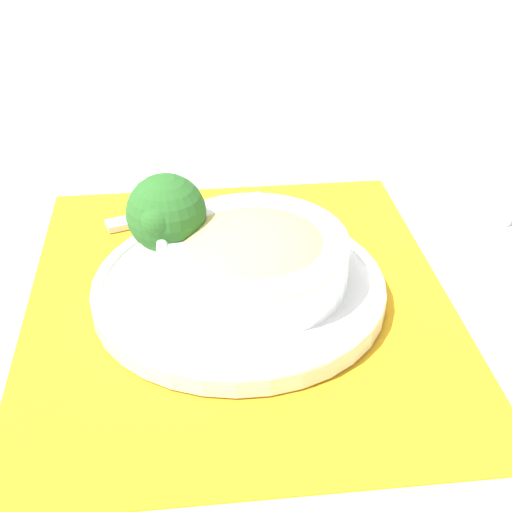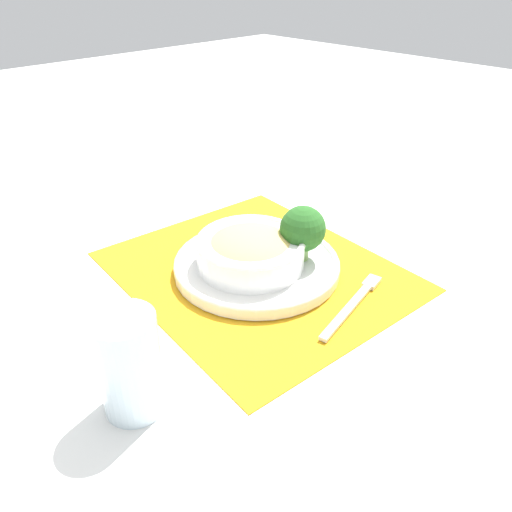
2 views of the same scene
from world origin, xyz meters
name	(u,v)px [view 1 (image 1 of 2)]	position (x,y,z in m)	size (l,w,h in m)	color
ground_plane	(239,300)	(0.00, 0.00, 0.00)	(4.00, 4.00, 0.00)	white
placemat	(239,298)	(0.00, 0.00, 0.00)	(0.49, 0.43, 0.00)	orange
plate	(239,287)	(0.00, 0.00, 0.02)	(0.27, 0.27, 0.02)	white
bowl	(254,257)	(0.00, -0.01, 0.05)	(0.17, 0.17, 0.06)	white
broccoli_floret	(166,214)	(0.04, 0.06, 0.08)	(0.07, 0.07, 0.09)	#84AD5B
carrot_slice_near	(217,309)	(-0.04, 0.03, 0.02)	(0.04, 0.04, 0.01)	orange
carrot_slice_middle	(237,312)	(-0.05, 0.01, 0.02)	(0.04, 0.04, 0.01)	orange
water_glass	(490,169)	(0.11, -0.30, 0.06)	(0.07, 0.07, 0.13)	silver
fork	(171,214)	(0.17, 0.05, 0.01)	(0.05, 0.18, 0.01)	silver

